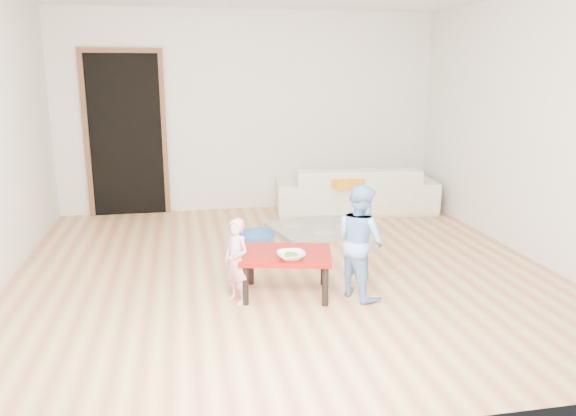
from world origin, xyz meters
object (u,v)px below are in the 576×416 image
object	(u,v)px
red_table	(286,273)
child_blue	(360,241)
bowl	(291,256)
child_pink	(236,261)
sofa	(355,189)
basin	(256,238)

from	to	relation	value
red_table	child_blue	world-z (taller)	child_blue
bowl	child_pink	world-z (taller)	child_pink
sofa	basin	world-z (taller)	sofa
bowl	basin	xyz separation A→B (m)	(-0.07, 1.61, -0.33)
red_table	child_pink	bearing A→B (deg)	-168.63
child_pink	basin	distance (m)	1.60
red_table	basin	xyz separation A→B (m)	(-0.06, 1.44, -0.12)
red_table	child_blue	bearing A→B (deg)	-13.09
sofa	bowl	xyz separation A→B (m)	(-1.42, -2.82, 0.09)
child_blue	red_table	bearing A→B (deg)	53.37
bowl	child_blue	distance (m)	0.59
bowl	red_table	bearing A→B (deg)	92.61
red_table	child_pink	size ratio (longest dim) A/B	1.05
bowl	basin	distance (m)	1.65
basin	sofa	bearing A→B (deg)	39.08
red_table	child_pink	xyz separation A→B (m)	(-0.42, -0.09, 0.17)
bowl	basin	world-z (taller)	bowl
basin	child_blue	bearing A→B (deg)	-67.51
sofa	bowl	distance (m)	3.16
basin	bowl	bearing A→B (deg)	-87.58
sofa	red_table	world-z (taller)	sofa
red_table	child_blue	distance (m)	0.68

